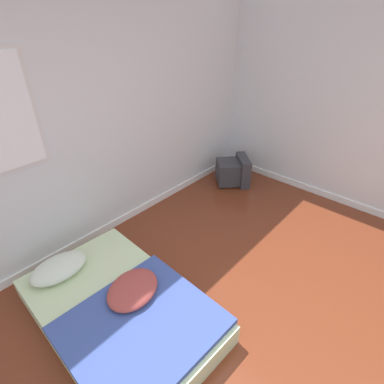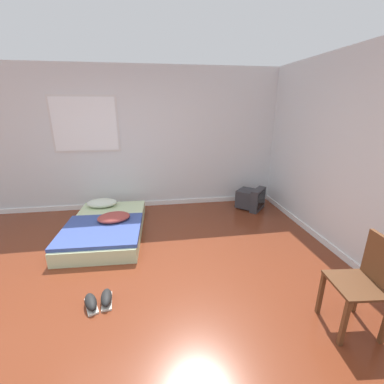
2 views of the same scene
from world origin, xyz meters
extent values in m
cube|color=silver|center=(0.00, 2.56, 1.30)|extent=(8.07, 0.06, 2.60)
cube|color=white|center=(0.00, 2.52, 0.04)|extent=(8.07, 0.02, 0.09)
cube|color=beige|center=(-0.34, 1.41, 0.10)|extent=(1.16, 1.81, 0.20)
ellipsoid|color=silver|center=(-0.50, 2.08, 0.27)|extent=(0.53, 0.36, 0.14)
cube|color=#384C93|center=(-0.35, 1.08, 0.23)|extent=(1.15, 1.07, 0.05)
ellipsoid|color=#993D38|center=(-0.20, 1.36, 0.29)|extent=(0.57, 0.50, 0.11)
cube|color=#333338|center=(2.22, 2.12, 0.19)|extent=(0.49, 0.49, 0.34)
cube|color=#333338|center=(2.38, 1.97, 0.21)|extent=(0.41, 0.43, 0.42)
cube|color=black|center=(2.44, 1.92, 0.22)|extent=(0.26, 0.28, 0.30)
camera|label=1|loc=(-1.15, -0.16, 2.33)|focal=28.00mm
camera|label=2|loc=(0.42, -2.38, 1.91)|focal=24.00mm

